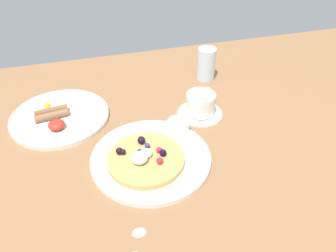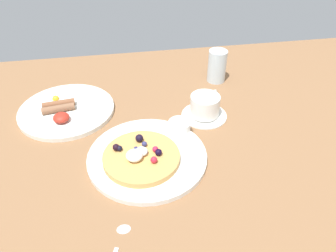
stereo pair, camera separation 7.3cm
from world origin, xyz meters
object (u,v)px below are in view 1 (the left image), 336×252
object	(u,v)px
coffee_cup	(201,103)
water_glass	(206,64)
breakfast_plate	(60,117)
syrup_ramekin	(179,125)
pancake_plate	(151,158)
coffee_saucer	(200,113)
teaspoon	(137,245)

from	to	relation	value
coffee_cup	water_glass	distance (m)	0.21
breakfast_plate	syrup_ramekin	bearing A→B (deg)	-26.54
pancake_plate	syrup_ramekin	world-z (taller)	syrup_ramekin
water_glass	coffee_saucer	bearing A→B (deg)	-115.08
coffee_cup	water_glass	world-z (taller)	water_glass
breakfast_plate	coffee_cup	world-z (taller)	coffee_cup
syrup_ramekin	coffee_cup	world-z (taller)	coffee_cup
teaspoon	water_glass	bearing A→B (deg)	57.89
syrup_ramekin	water_glass	bearing A→B (deg)	55.83
coffee_cup	teaspoon	bearing A→B (deg)	-125.43
pancake_plate	breakfast_plate	size ratio (longest dim) A/B	1.06
breakfast_plate	coffee_saucer	distance (m)	0.40
pancake_plate	water_glass	bearing A→B (deg)	51.56
syrup_ramekin	breakfast_plate	bearing A→B (deg)	153.46
pancake_plate	breakfast_plate	bearing A→B (deg)	131.64
coffee_saucer	breakfast_plate	bearing A→B (deg)	167.72
breakfast_plate	coffee_cup	xyz separation A→B (m)	(0.40, -0.08, 0.03)
syrup_ramekin	teaspoon	size ratio (longest dim) A/B	0.46
syrup_ramekin	water_glass	distance (m)	0.32
coffee_saucer	water_glass	distance (m)	0.22
pancake_plate	coffee_saucer	bearing A→B (deg)	39.57
pancake_plate	syrup_ramekin	distance (m)	0.13
syrup_ramekin	coffee_saucer	distance (m)	0.11
breakfast_plate	teaspoon	bearing A→B (deg)	-74.04
water_glass	teaspoon	bearing A→B (deg)	-122.11
syrup_ramekin	coffee_saucer	size ratio (longest dim) A/B	0.45
coffee_saucer	water_glass	size ratio (longest dim) A/B	1.22
water_glass	syrup_ramekin	bearing A→B (deg)	-124.17
water_glass	coffee_cup	bearing A→B (deg)	-114.95
coffee_saucer	coffee_cup	distance (m)	0.03
pancake_plate	coffee_cup	world-z (taller)	coffee_cup
breakfast_plate	coffee_saucer	bearing A→B (deg)	-12.28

